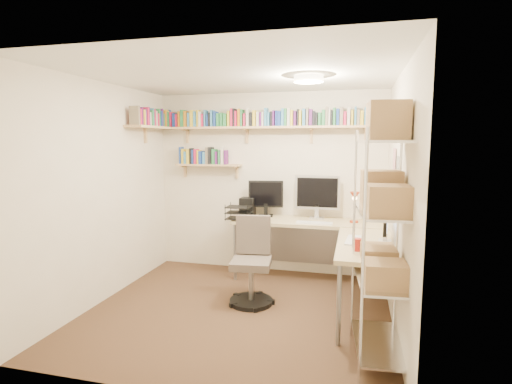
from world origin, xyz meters
TOP-DOWN VIEW (x-y plane):
  - ground at (0.00, 0.00)m, footprint 3.20×3.20m
  - room_shell at (0.00, 0.00)m, footprint 3.24×3.04m
  - wall_shelves at (-0.44, 1.30)m, footprint 3.12×1.09m
  - corner_desk at (0.70, 0.95)m, footprint 2.13×2.08m
  - office_chair at (0.08, 0.30)m, footprint 0.52×0.52m
  - wire_rack at (1.42, -0.65)m, footprint 0.48×0.87m

SIDE VIEW (x-z plane):
  - ground at x=0.00m, z-range 0.00..0.00m
  - office_chair at x=0.08m, z-range -0.08..0.90m
  - corner_desk at x=0.70m, z-range 0.10..1.48m
  - wire_rack at x=1.42m, z-range 0.21..2.35m
  - room_shell at x=0.00m, z-range 0.29..2.81m
  - wall_shelves at x=-0.44m, z-range 1.63..2.42m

